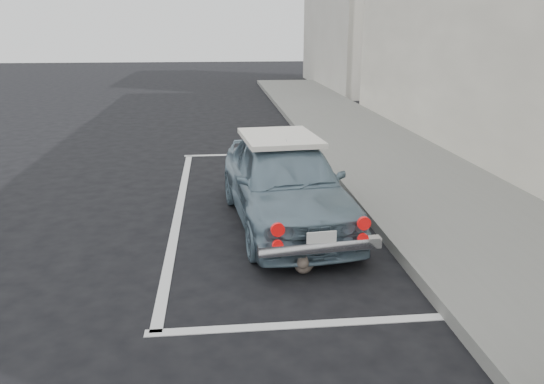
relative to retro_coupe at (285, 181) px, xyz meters
The scene contains 7 objects.
ground 2.37m from the retro_coupe, 106.00° to the right, with size 80.00×80.00×0.00m, color black.
sidewalk 2.64m from the retro_coupe, ahead, with size 2.80×40.00×0.15m, color slate.
pline_rear 2.77m from the retro_coupe, 92.74° to the right, with size 3.00×0.12×0.01m, color silver.
pline_front 4.35m from the retro_coupe, 91.72° to the left, with size 3.00×0.12×0.01m, color silver.
pline_side 1.84m from the retro_coupe, 152.21° to the left, with size 0.12×7.00×0.01m, color silver.
retro_coupe is the anchor object (origin of this frame).
cat 1.67m from the retro_coupe, 89.60° to the right, with size 0.29×0.49×0.27m.
Camera 1 is at (-0.29, -4.79, 2.65)m, focal length 35.00 mm.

